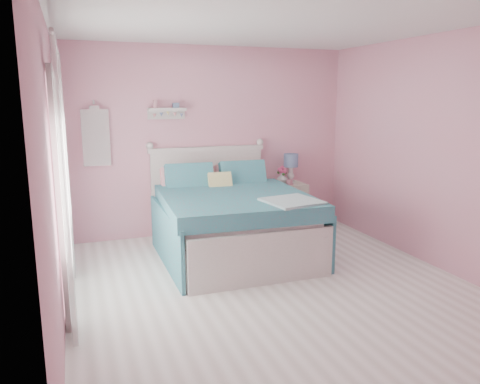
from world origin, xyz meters
TOP-DOWN VIEW (x-y plane):
  - floor at (0.00, 0.00)m, footprint 4.50×4.50m
  - room_shell at (0.00, 0.00)m, footprint 4.50×4.50m
  - bed at (-0.07, 1.18)m, footprint 1.76×2.16m
  - nightstand at (1.09, 2.00)m, footprint 0.47×0.46m
  - table_lamp at (1.17, 2.07)m, footprint 0.21×0.21m
  - vase at (1.01, 2.03)m, footprint 0.18×0.18m
  - teacup at (1.06, 1.90)m, footprint 0.11×0.11m
  - roses at (1.01, 2.02)m, footprint 0.14×0.11m
  - wall_shelf at (-0.63, 2.19)m, footprint 0.50×0.15m
  - hanging_dress at (-1.55, 2.18)m, footprint 0.34×0.03m
  - french_door at (-1.97, 0.40)m, footprint 0.04×1.32m
  - curtain_near at (-1.92, -0.34)m, footprint 0.04×0.40m
  - curtain_far at (-1.92, 1.14)m, footprint 0.04×0.40m

SIDE VIEW (x-z plane):
  - floor at x=0.00m, z-range 0.00..0.00m
  - nightstand at x=1.09m, z-range 0.00..0.68m
  - bed at x=-0.07m, z-range -0.20..1.03m
  - teacup at x=1.06m, z-range 0.67..0.75m
  - vase at x=1.01m, z-range 0.67..0.83m
  - roses at x=1.01m, z-range 0.81..0.93m
  - table_lamp at x=1.17m, z-range 0.76..1.18m
  - french_door at x=-1.97m, z-range -0.01..2.15m
  - curtain_near at x=-1.92m, z-range 0.02..2.34m
  - curtain_far at x=-1.92m, z-range 0.02..2.34m
  - hanging_dress at x=-1.55m, z-range 1.04..1.76m
  - room_shell at x=0.00m, z-range -0.67..3.83m
  - wall_shelf at x=-0.63m, z-range 1.61..1.86m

